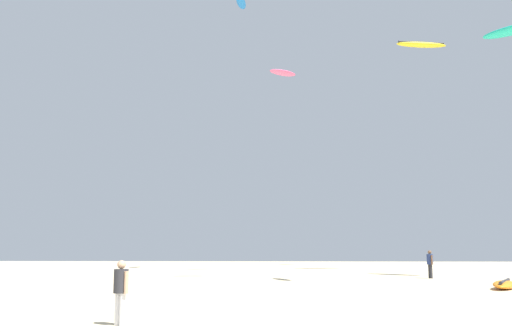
% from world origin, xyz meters
% --- Properties ---
extents(person_foreground, '(0.44, 0.36, 1.59)m').
position_xyz_m(person_foreground, '(-2.70, 3.68, 0.93)').
color(person_foreground, silver).
rests_on(person_foreground, ground).
extents(person_midground, '(0.38, 0.54, 1.67)m').
position_xyz_m(person_midground, '(10.34, 24.18, 0.98)').
color(person_midground, '#2D2D33').
rests_on(person_midground, ground).
extents(kite_grounded_near, '(2.43, 3.42, 0.44)m').
position_xyz_m(kite_grounded_near, '(11.55, 16.12, 0.19)').
color(kite_grounded_near, orange).
rests_on(kite_grounded_near, ground).
extents(kite_aloft_1, '(2.37, 1.91, 0.45)m').
position_xyz_m(kite_aloft_1, '(1.61, 31.62, 15.27)').
color(kite_aloft_1, '#E5598C').
extents(kite_aloft_5, '(0.88, 2.65, 0.37)m').
position_xyz_m(kite_aloft_5, '(-1.78, 33.31, 21.88)').
color(kite_aloft_5, blue).
extents(kite_aloft_7, '(4.25, 1.84, 0.60)m').
position_xyz_m(kite_aloft_7, '(12.74, 33.04, 17.91)').
color(kite_aloft_7, yellow).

